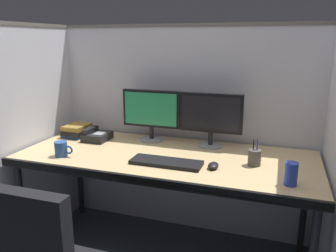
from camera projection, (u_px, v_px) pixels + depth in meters
cubicle_partition_rear at (184, 130)px, 2.58m from camera, size 2.21×0.06×1.57m
cubicle_partition_left at (28, 138)px, 2.39m from camera, size 0.06×1.41×1.57m
desk at (165, 163)px, 2.19m from camera, size 1.90×0.80×0.74m
monitor_left at (151, 112)px, 2.45m from camera, size 0.43×0.17×0.37m
monitor_right at (211, 116)px, 2.30m from camera, size 0.43×0.17×0.37m
keyboard_main at (166, 162)px, 2.02m from camera, size 0.43×0.15×0.02m
computer_mouse at (213, 166)px, 1.95m from camera, size 0.06×0.10×0.04m
desk_phone at (97, 136)px, 2.50m from camera, size 0.17×0.19×0.09m
book_stack at (77, 130)px, 2.61m from camera, size 0.16×0.23×0.09m
pen_cup at (255, 157)px, 1.99m from camera, size 0.08×0.08×0.16m
soda_can at (291, 174)px, 1.72m from camera, size 0.07×0.07×0.12m
coffee_mug at (61, 149)px, 2.15m from camera, size 0.13×0.08×0.09m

